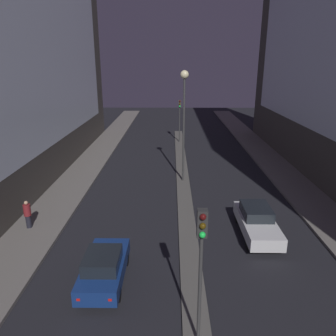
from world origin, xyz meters
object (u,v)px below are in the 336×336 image
(car_left_lane, at_px, (104,267))
(pedestrian_on_left_sidewalk, at_px, (28,214))
(traffic_light_near, at_px, (201,250))
(traffic_light_mid, at_px, (180,111))
(car_right_lane, at_px, (257,221))
(street_lamp, at_px, (184,101))

(car_left_lane, bearing_deg, pedestrian_on_left_sidewalk, 138.51)
(traffic_light_near, distance_m, traffic_light_mid, 29.75)
(car_right_lane, distance_m, pedestrian_on_left_sidewalk, 13.08)
(traffic_light_near, height_order, car_right_lane, traffic_light_near)
(traffic_light_near, distance_m, pedestrian_on_left_sidewalk, 12.51)
(traffic_light_mid, bearing_deg, traffic_light_near, -90.00)
(pedestrian_on_left_sidewalk, bearing_deg, street_lamp, 41.70)
(car_right_lane, relative_size, pedestrian_on_left_sidewalk, 2.87)
(street_lamp, height_order, car_left_lane, street_lamp)
(car_left_lane, bearing_deg, car_right_lane, 29.55)
(traffic_light_mid, bearing_deg, street_lamp, -90.00)
(car_left_lane, height_order, car_right_lane, car_right_lane)
(car_right_lane, bearing_deg, pedestrian_on_left_sidewalk, 178.63)
(car_right_lane, bearing_deg, traffic_light_near, -116.68)
(car_right_lane, height_order, pedestrian_on_left_sidewalk, pedestrian_on_left_sidewalk)
(street_lamp, distance_m, car_right_lane, 10.96)
(pedestrian_on_left_sidewalk, bearing_deg, traffic_light_mid, 67.05)
(traffic_light_near, relative_size, pedestrian_on_left_sidewalk, 3.02)
(traffic_light_mid, distance_m, pedestrian_on_left_sidewalk, 23.75)
(street_lamp, relative_size, pedestrian_on_left_sidewalk, 5.21)
(car_left_lane, xyz_separation_m, pedestrian_on_left_sidewalk, (-5.32, 4.71, 0.25))
(traffic_light_near, relative_size, street_lamp, 0.58)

